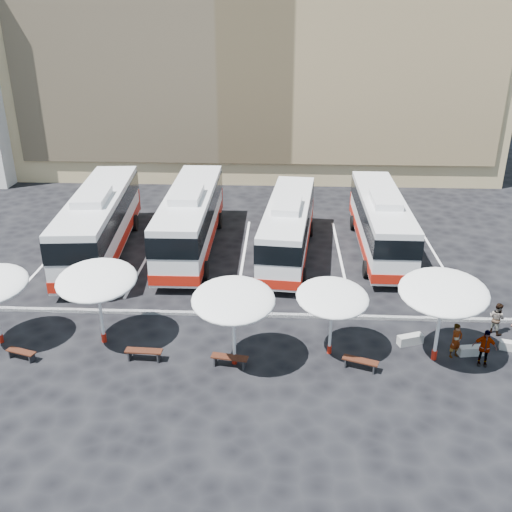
{
  "coord_description": "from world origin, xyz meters",
  "views": [
    {
      "loc": [
        2.28,
        -24.5,
        14.42
      ],
      "look_at": [
        1.0,
        3.0,
        2.2
      ],
      "focal_mm": 40.0,
      "sensor_mm": 36.0,
      "label": 1
    }
  ],
  "objects_px": {
    "wood_bench_0": "(21,353)",
    "passenger_1": "(497,318)",
    "conc_bench_2": "(512,346)",
    "passenger_0": "(456,340)",
    "sunshade_1": "(97,280)",
    "sunshade_4": "(443,292)",
    "bus_3": "(381,221)",
    "passenger_2": "(484,348)",
    "conc_bench_1": "(471,351)",
    "wood_bench_1": "(144,352)",
    "bus_0": "(100,220)",
    "sunshade_2": "(233,300)",
    "bus_2": "(288,226)",
    "wood_bench_2": "(230,359)",
    "wood_bench_3": "(360,362)",
    "sunshade_3": "(332,298)",
    "bus_1": "(191,217)",
    "conc_bench_0": "(410,340)"
  },
  "relations": [
    {
      "from": "wood_bench_3",
      "to": "bus_2",
      "type": "bearing_deg",
      "value": 104.27
    },
    {
      "from": "conc_bench_1",
      "to": "wood_bench_1",
      "type": "bearing_deg",
      "value": -175.73
    },
    {
      "from": "bus_2",
      "to": "passenger_1",
      "type": "distance_m",
      "value": 13.28
    },
    {
      "from": "sunshade_2",
      "to": "conc_bench_1",
      "type": "relative_size",
      "value": 3.5
    },
    {
      "from": "bus_2",
      "to": "bus_3",
      "type": "bearing_deg",
      "value": 16.05
    },
    {
      "from": "conc_bench_2",
      "to": "sunshade_1",
      "type": "bearing_deg",
      "value": -179.51
    },
    {
      "from": "bus_0",
      "to": "passenger_0",
      "type": "bearing_deg",
      "value": -34.2
    },
    {
      "from": "conc_bench_2",
      "to": "wood_bench_0",
      "type": "bearing_deg",
      "value": -175.48
    },
    {
      "from": "bus_0",
      "to": "sunshade_4",
      "type": "distance_m",
      "value": 21.14
    },
    {
      "from": "conc_bench_0",
      "to": "sunshade_3",
      "type": "bearing_deg",
      "value": -166.08
    },
    {
      "from": "conc_bench_2",
      "to": "passenger_0",
      "type": "xyz_separation_m",
      "value": [
        -2.78,
        -0.62,
        0.61
      ]
    },
    {
      "from": "conc_bench_1",
      "to": "bus_0",
      "type": "bearing_deg",
      "value": 152.03
    },
    {
      "from": "sunshade_1",
      "to": "sunshade_4",
      "type": "bearing_deg",
      "value": -2.78
    },
    {
      "from": "bus_0",
      "to": "sunshade_1",
      "type": "relative_size",
      "value": 3.36
    },
    {
      "from": "bus_2",
      "to": "sunshade_4",
      "type": "xyz_separation_m",
      "value": [
        6.43,
        -11.18,
        1.41
      ]
    },
    {
      "from": "sunshade_4",
      "to": "wood_bench_3",
      "type": "xyz_separation_m",
      "value": [
        -3.36,
        -0.91,
        -2.97
      ]
    },
    {
      "from": "bus_3",
      "to": "sunshade_1",
      "type": "bearing_deg",
      "value": -140.78
    },
    {
      "from": "passenger_0",
      "to": "passenger_1",
      "type": "distance_m",
      "value": 3.28
    },
    {
      "from": "passenger_0",
      "to": "passenger_2",
      "type": "distance_m",
      "value": 1.2
    },
    {
      "from": "bus_3",
      "to": "conc_bench_2",
      "type": "distance_m",
      "value": 12.29
    },
    {
      "from": "bus_1",
      "to": "sunshade_2",
      "type": "xyz_separation_m",
      "value": [
        3.76,
        -12.6,
        1.0
      ]
    },
    {
      "from": "sunshade_1",
      "to": "sunshade_2",
      "type": "xyz_separation_m",
      "value": [
        6.2,
        -1.45,
        -0.05
      ]
    },
    {
      "from": "conc_bench_2",
      "to": "passenger_1",
      "type": "bearing_deg",
      "value": 100.55
    },
    {
      "from": "wood_bench_3",
      "to": "sunshade_1",
      "type": "bearing_deg",
      "value": 172.01
    },
    {
      "from": "bus_0",
      "to": "bus_1",
      "type": "height_order",
      "value": "bus_0"
    },
    {
      "from": "wood_bench_3",
      "to": "conc_bench_1",
      "type": "distance_m",
      "value": 5.26
    },
    {
      "from": "bus_0",
      "to": "sunshade_3",
      "type": "distance_m",
      "value": 17.19
    },
    {
      "from": "sunshade_1",
      "to": "sunshade_4",
      "type": "relative_size",
      "value": 0.87
    },
    {
      "from": "bus_1",
      "to": "conc_bench_1",
      "type": "distance_m",
      "value": 18.4
    },
    {
      "from": "bus_3",
      "to": "wood_bench_3",
      "type": "xyz_separation_m",
      "value": [
        -2.73,
        -13.15,
        -1.62
      ]
    },
    {
      "from": "bus_0",
      "to": "wood_bench_2",
      "type": "bearing_deg",
      "value": -57.53
    },
    {
      "from": "bus_0",
      "to": "conc_bench_2",
      "type": "distance_m",
      "value": 24.07
    },
    {
      "from": "wood_bench_0",
      "to": "passenger_1",
      "type": "relative_size",
      "value": 0.9
    },
    {
      "from": "passenger_0",
      "to": "passenger_2",
      "type": "bearing_deg",
      "value": -59.49
    },
    {
      "from": "wood_bench_3",
      "to": "passenger_0",
      "type": "height_order",
      "value": "passenger_0"
    },
    {
      "from": "sunshade_4",
      "to": "wood_bench_0",
      "type": "bearing_deg",
      "value": -177.35
    },
    {
      "from": "sunshade_1",
      "to": "wood_bench_2",
      "type": "xyz_separation_m",
      "value": [
        6.01,
        -1.68,
        -2.82
      ]
    },
    {
      "from": "sunshade_4",
      "to": "passenger_2",
      "type": "distance_m",
      "value": 3.18
    },
    {
      "from": "passenger_1",
      "to": "sunshade_1",
      "type": "bearing_deg",
      "value": 58.25
    },
    {
      "from": "wood_bench_0",
      "to": "wood_bench_2",
      "type": "xyz_separation_m",
      "value": [
        9.24,
        -0.11,
        0.05
      ]
    },
    {
      "from": "passenger_1",
      "to": "sunshade_4",
      "type": "bearing_deg",
      "value": 87.73
    },
    {
      "from": "sunshade_2",
      "to": "sunshade_4",
      "type": "relative_size",
      "value": 0.83
    },
    {
      "from": "bus_2",
      "to": "passenger_2",
      "type": "relative_size",
      "value": 6.94
    },
    {
      "from": "passenger_0",
      "to": "conc_bench_1",
      "type": "bearing_deg",
      "value": -17.36
    },
    {
      "from": "sunshade_1",
      "to": "sunshade_3",
      "type": "distance_m",
      "value": 10.42
    },
    {
      "from": "sunshade_3",
      "to": "passenger_0",
      "type": "xyz_separation_m",
      "value": [
        5.54,
        -0.0,
        -2.0
      ]
    },
    {
      "from": "bus_0",
      "to": "passenger_0",
      "type": "distance_m",
      "value": 21.83
    },
    {
      "from": "bus_0",
      "to": "wood_bench_0",
      "type": "distance_m",
      "value": 11.93
    },
    {
      "from": "conc_bench_2",
      "to": "passenger_0",
      "type": "height_order",
      "value": "passenger_0"
    },
    {
      "from": "conc_bench_2",
      "to": "passenger_1",
      "type": "distance_m",
      "value": 1.63
    }
  ]
}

